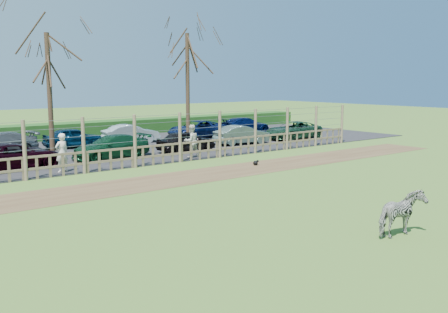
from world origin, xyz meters
TOP-DOWN VIEW (x-y plane):
  - ground at (0.00, 0.00)m, footprint 120.00×120.00m
  - dirt_strip at (0.00, 4.50)m, footprint 34.00×2.80m
  - asphalt at (0.00, 14.50)m, footprint 44.00×13.00m
  - hedge at (0.00, 21.50)m, footprint 46.00×2.00m
  - fence at (0.00, 8.00)m, footprint 30.16×0.16m
  - tree_mid at (-2.00, 13.50)m, footprint 4.80×4.80m
  - tree_right at (7.00, 14.00)m, footprint 4.80×4.80m
  - zebra at (0.55, -5.67)m, footprint 1.46×0.69m
  - visitor_a at (-3.19, 8.79)m, footprint 0.71×0.55m
  - visitor_b at (3.72, 8.79)m, footprint 0.86×0.68m
  - crow at (4.87, 4.98)m, footprint 0.31×0.23m
  - car_2 at (-4.63, 10.82)m, footprint 4.42×2.23m
  - car_3 at (0.25, 11.13)m, footprint 4.24×1.97m
  - car_4 at (4.69, 10.74)m, footprint 3.60×1.63m
  - car_5 at (9.33, 11.33)m, footprint 3.78×1.74m
  - car_6 at (13.94, 11.32)m, footprint 4.38×2.14m
  - car_10 at (0.27, 16.37)m, footprint 3.58×1.57m
  - car_11 at (4.02, 16.20)m, footprint 3.77×1.69m
  - car_12 at (9.09, 16.03)m, footprint 4.35×2.07m
  - car_13 at (13.77, 16.28)m, footprint 4.22×1.91m

SIDE VIEW (x-z plane):
  - ground at x=0.00m, z-range 0.00..0.00m
  - dirt_strip at x=0.00m, z-range 0.00..0.01m
  - asphalt at x=0.00m, z-range 0.00..0.04m
  - crow at x=4.87m, z-range 0.00..0.25m
  - hedge at x=0.00m, z-range 0.00..1.10m
  - zebra at x=0.55m, z-range 0.00..1.22m
  - car_2 at x=-4.63m, z-range 0.04..1.24m
  - car_3 at x=0.25m, z-range 0.04..1.24m
  - car_4 at x=4.69m, z-range 0.04..1.24m
  - car_5 at x=9.33m, z-range 0.04..1.24m
  - car_6 at x=13.94m, z-range 0.04..1.24m
  - car_10 at x=0.27m, z-range 0.04..1.24m
  - car_11 at x=4.02m, z-range 0.04..1.24m
  - car_12 at x=9.09m, z-range 0.04..1.24m
  - car_13 at x=13.77m, z-range 0.04..1.24m
  - fence at x=0.00m, z-range -0.45..2.05m
  - visitor_a at x=-3.19m, z-range 0.04..1.76m
  - visitor_b at x=3.72m, z-range 0.04..1.76m
  - tree_mid at x=-2.00m, z-range 1.45..8.28m
  - tree_right at x=7.00m, z-range 1.57..8.92m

